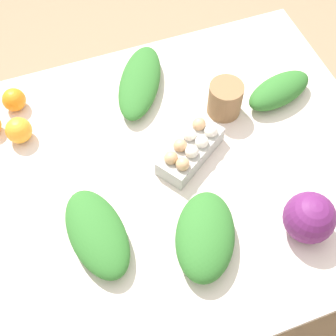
{
  "coord_description": "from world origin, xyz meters",
  "views": [
    {
      "loc": [
        0.26,
        0.7,
        1.98
      ],
      "look_at": [
        0.0,
        0.0,
        0.77
      ],
      "focal_mm": 50.0,
      "sensor_mm": 36.0,
      "label": 1
    }
  ],
  "objects_px": {
    "egg_carton": "(191,149)",
    "greens_bunch_chard": "(97,233)",
    "orange_4": "(19,130)",
    "cabbage_purple": "(309,218)",
    "paper_bag": "(225,99)",
    "greens_bunch_kale": "(140,82)",
    "greens_bunch_beet_tops": "(279,91)",
    "greens_bunch_dandelion": "(205,236)",
    "orange_0": "(14,100)"
  },
  "relations": [
    {
      "from": "egg_carton",
      "to": "greens_bunch_chard",
      "type": "bearing_deg",
      "value": 172.85
    },
    {
      "from": "greens_bunch_chard",
      "to": "orange_4",
      "type": "distance_m",
      "value": 0.44
    },
    {
      "from": "cabbage_purple",
      "to": "greens_bunch_chard",
      "type": "distance_m",
      "value": 0.58
    },
    {
      "from": "paper_bag",
      "to": "greens_bunch_kale",
      "type": "height_order",
      "value": "paper_bag"
    },
    {
      "from": "greens_bunch_kale",
      "to": "greens_bunch_beet_tops",
      "type": "relative_size",
      "value": 1.36
    },
    {
      "from": "cabbage_purple",
      "to": "orange_4",
      "type": "height_order",
      "value": "cabbage_purple"
    },
    {
      "from": "greens_bunch_chard",
      "to": "greens_bunch_dandelion",
      "type": "height_order",
      "value": "greens_bunch_dandelion"
    },
    {
      "from": "egg_carton",
      "to": "paper_bag",
      "type": "relative_size",
      "value": 2.15
    },
    {
      "from": "cabbage_purple",
      "to": "greens_bunch_beet_tops",
      "type": "xyz_separation_m",
      "value": [
        -0.15,
        -0.46,
        -0.03
      ]
    },
    {
      "from": "egg_carton",
      "to": "orange_4",
      "type": "relative_size",
      "value": 2.99
    },
    {
      "from": "paper_bag",
      "to": "egg_carton",
      "type": "bearing_deg",
      "value": 37.87
    },
    {
      "from": "greens_bunch_beet_tops",
      "to": "greens_bunch_dandelion",
      "type": "relative_size",
      "value": 0.9
    },
    {
      "from": "orange_0",
      "to": "cabbage_purple",
      "type": "bearing_deg",
      "value": 133.47
    },
    {
      "from": "cabbage_purple",
      "to": "greens_bunch_chard",
      "type": "bearing_deg",
      "value": -16.91
    },
    {
      "from": "paper_bag",
      "to": "greens_bunch_chard",
      "type": "relative_size",
      "value": 0.4
    },
    {
      "from": "greens_bunch_dandelion",
      "to": "egg_carton",
      "type": "bearing_deg",
      "value": -103.77
    },
    {
      "from": "greens_bunch_chard",
      "to": "orange_4",
      "type": "relative_size",
      "value": 3.48
    },
    {
      "from": "paper_bag",
      "to": "orange_4",
      "type": "relative_size",
      "value": 1.4
    },
    {
      "from": "egg_carton",
      "to": "greens_bunch_dandelion",
      "type": "distance_m",
      "value": 0.29
    },
    {
      "from": "paper_bag",
      "to": "greens_bunch_kale",
      "type": "distance_m",
      "value": 0.3
    },
    {
      "from": "egg_carton",
      "to": "greens_bunch_chard",
      "type": "height_order",
      "value": "egg_carton"
    },
    {
      "from": "orange_4",
      "to": "greens_bunch_chard",
      "type": "bearing_deg",
      "value": 108.02
    },
    {
      "from": "greens_bunch_beet_tops",
      "to": "orange_4",
      "type": "xyz_separation_m",
      "value": [
        0.85,
        -0.13,
        0.0
      ]
    },
    {
      "from": "greens_bunch_chard",
      "to": "greens_bunch_beet_tops",
      "type": "distance_m",
      "value": 0.77
    },
    {
      "from": "orange_0",
      "to": "greens_bunch_chard",
      "type": "bearing_deg",
      "value": 103.13
    },
    {
      "from": "greens_bunch_kale",
      "to": "greens_bunch_beet_tops",
      "type": "distance_m",
      "value": 0.47
    },
    {
      "from": "greens_bunch_dandelion",
      "to": "orange_4",
      "type": "height_order",
      "value": "greens_bunch_dandelion"
    },
    {
      "from": "orange_4",
      "to": "paper_bag",
      "type": "bearing_deg",
      "value": 169.8
    },
    {
      "from": "greens_bunch_kale",
      "to": "orange_0",
      "type": "xyz_separation_m",
      "value": [
        0.42,
        -0.07,
        0.0
      ]
    },
    {
      "from": "paper_bag",
      "to": "greens_bunch_beet_tops",
      "type": "bearing_deg",
      "value": 175.67
    },
    {
      "from": "orange_0",
      "to": "orange_4",
      "type": "xyz_separation_m",
      "value": [
        0.01,
        0.13,
        0.0
      ]
    },
    {
      "from": "orange_0",
      "to": "orange_4",
      "type": "bearing_deg",
      "value": 86.58
    },
    {
      "from": "egg_carton",
      "to": "greens_bunch_beet_tops",
      "type": "height_order",
      "value": "egg_carton"
    },
    {
      "from": "orange_4",
      "to": "greens_bunch_beet_tops",
      "type": "bearing_deg",
      "value": 171.12
    },
    {
      "from": "cabbage_purple",
      "to": "orange_4",
      "type": "bearing_deg",
      "value": -40.44
    },
    {
      "from": "egg_carton",
      "to": "orange_4",
      "type": "height_order",
      "value": "egg_carton"
    },
    {
      "from": "greens_bunch_kale",
      "to": "orange_4",
      "type": "distance_m",
      "value": 0.43
    },
    {
      "from": "egg_carton",
      "to": "orange_0",
      "type": "height_order",
      "value": "egg_carton"
    },
    {
      "from": "cabbage_purple",
      "to": "orange_0",
      "type": "xyz_separation_m",
      "value": [
        0.69,
        -0.72,
        -0.03
      ]
    },
    {
      "from": "orange_4",
      "to": "greens_bunch_dandelion",
      "type": "bearing_deg",
      "value": 127.63
    },
    {
      "from": "paper_bag",
      "to": "greens_bunch_chard",
      "type": "xyz_separation_m",
      "value": [
        0.52,
        0.31,
        -0.02
      ]
    },
    {
      "from": "paper_bag",
      "to": "orange_4",
      "type": "height_order",
      "value": "paper_bag"
    },
    {
      "from": "greens_bunch_beet_tops",
      "to": "orange_0",
      "type": "distance_m",
      "value": 0.88
    },
    {
      "from": "greens_bunch_dandelion",
      "to": "greens_bunch_chard",
      "type": "bearing_deg",
      "value": -22.2
    },
    {
      "from": "greens_bunch_beet_tops",
      "to": "greens_bunch_dandelion",
      "type": "distance_m",
      "value": 0.59
    },
    {
      "from": "greens_bunch_dandelion",
      "to": "orange_4",
      "type": "bearing_deg",
      "value": -52.37
    },
    {
      "from": "greens_bunch_beet_tops",
      "to": "greens_bunch_dandelion",
      "type": "bearing_deg",
      "value": 42.85
    },
    {
      "from": "greens_bunch_kale",
      "to": "orange_4",
      "type": "relative_size",
      "value": 3.97
    },
    {
      "from": "cabbage_purple",
      "to": "greens_bunch_kale",
      "type": "xyz_separation_m",
      "value": [
        0.27,
        -0.66,
        -0.04
      ]
    },
    {
      "from": "greens_bunch_beet_tops",
      "to": "greens_bunch_dandelion",
      "type": "height_order",
      "value": "greens_bunch_dandelion"
    }
  ]
}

